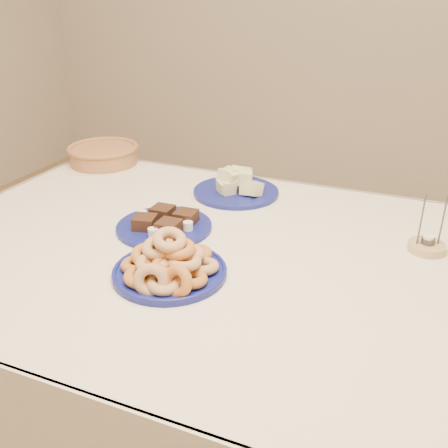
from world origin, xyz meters
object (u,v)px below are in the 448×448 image
Objects in this scene: donut_platter at (169,265)px; melon_plate at (236,186)px; dining_table at (231,287)px; candle_holder at (427,246)px; brownie_plate at (165,224)px; wicker_basket at (104,154)px.

melon_plate is at bearing 94.38° from donut_platter.
dining_table is 11.04× the size of candle_holder.
dining_table is 0.23m from donut_platter.
donut_platter is at bearing -58.72° from brownie_plate.
donut_platter reaches higher than dining_table.
brownie_plate is 0.65m from wicker_basket.
dining_table is 5.82× the size of brownie_plate.
donut_platter is 2.03× the size of candle_holder.
wicker_basket is 1.88× the size of candle_holder.
brownie_plate is 0.69m from candle_holder.
melon_plate is at bearing 163.98° from candle_holder.
candle_holder is at bearing 23.08° from dining_table.
donut_platter is at bearing -146.49° from candle_holder.
wicker_basket is (-0.71, 0.47, 0.14)m from dining_table.
dining_table is at bearing -156.92° from candle_holder.
donut_platter is 0.93× the size of melon_plate.
candle_holder reaches higher than wicker_basket.
brownie_plate is 1.90× the size of candle_holder.
candle_holder is at bearing 33.51° from donut_platter.
melon_plate is at bearing 73.82° from brownie_plate.
brownie_plate reaches higher than dining_table.
dining_table is at bearing -33.34° from wicker_basket.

